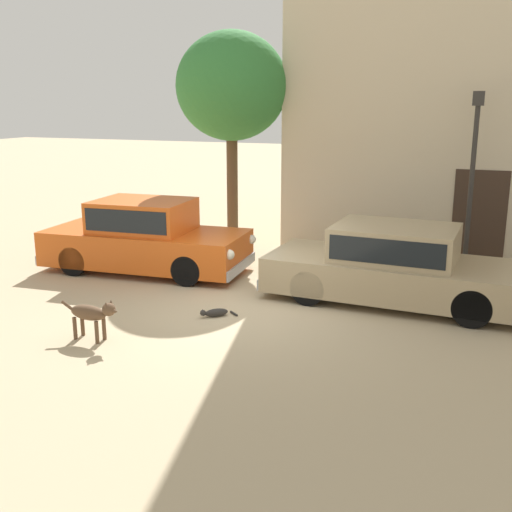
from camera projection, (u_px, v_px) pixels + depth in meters
ground_plane at (241, 307)px, 10.68m from camera, size 80.00×80.00×0.00m
parked_sedan_nearest at (145, 236)px, 12.83m from camera, size 4.46×2.05×1.51m
parked_sedan_second at (396, 264)px, 10.85m from camera, size 4.78×2.01×1.38m
stray_dog_spotted at (93, 313)px, 9.11m from camera, size 1.05×0.26×0.67m
stray_cat at (215, 313)px, 10.21m from camera, size 0.56×0.46×0.15m
street_lamp at (473, 159)px, 12.26m from camera, size 0.22×0.22×3.69m
acacia_tree_left at (231, 87)px, 14.35m from camera, size 2.67×2.41×5.11m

